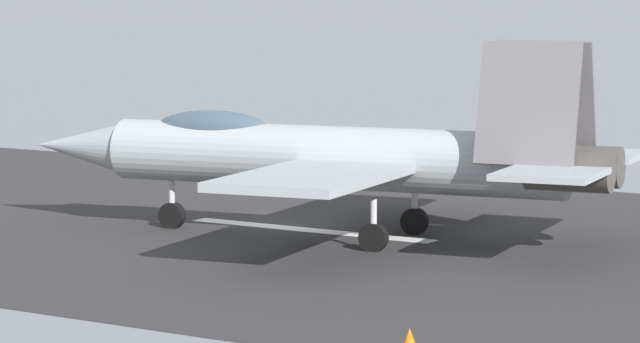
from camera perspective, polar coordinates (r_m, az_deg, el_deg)
name	(u,v)px	position (r m, az deg, el deg)	size (l,w,h in m)	color
ground_plane	(291,229)	(45.76, -1.06, -2.08)	(400.00, 400.00, 0.00)	slate
runway_strip	(291,229)	(45.75, -1.04, -2.07)	(240.00, 26.00, 0.02)	#302E30
fighter_jet	(336,155)	(43.56, 0.58, 0.60)	(18.06, 13.89, 5.54)	#A0A6AA
marker_cone_near	(409,343)	(29.84, 3.23, -6.17)	(0.44, 0.44, 0.55)	orange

